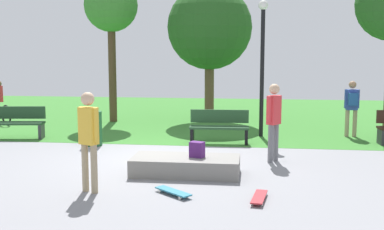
{
  "coord_description": "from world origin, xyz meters",
  "views": [
    {
      "loc": [
        2.24,
        -11.1,
        2.58
      ],
      "look_at": [
        0.89,
        -0.37,
        1.1
      ],
      "focal_mm": 45.48,
      "sensor_mm": 36.0,
      "label": 1
    }
  ],
  "objects_px": {
    "tree_young_birch": "(210,28)",
    "skater_watching": "(274,116)",
    "skateboard_spare": "(173,191)",
    "pedestrian_with_backpack": "(352,104)",
    "backpack_on_ledge": "(197,150)",
    "park_bench_near_lamppost": "(219,126)",
    "lamp_post": "(262,54)",
    "concrete_ledge": "(186,166)",
    "skateboard_by_ledge": "(259,197)",
    "tree_slender_maple": "(111,8)",
    "trash_bin": "(93,128)",
    "park_bench_near_path": "(16,122)",
    "skater_performing_trick": "(89,134)"
  },
  "relations": [
    {
      "from": "tree_young_birch",
      "to": "backpack_on_ledge",
      "type": "bearing_deg",
      "value": -86.7
    },
    {
      "from": "tree_slender_maple",
      "to": "lamp_post",
      "type": "bearing_deg",
      "value": -24.41
    },
    {
      "from": "skater_performing_trick",
      "to": "trash_bin",
      "type": "distance_m",
      "value": 4.41
    },
    {
      "from": "concrete_ledge",
      "to": "backpack_on_ledge",
      "type": "distance_m",
      "value": 0.41
    },
    {
      "from": "tree_slender_maple",
      "to": "lamp_post",
      "type": "distance_m",
      "value": 5.9
    },
    {
      "from": "trash_bin",
      "to": "pedestrian_with_backpack",
      "type": "bearing_deg",
      "value": 16.98
    },
    {
      "from": "skateboard_spare",
      "to": "pedestrian_with_backpack",
      "type": "bearing_deg",
      "value": 56.06
    },
    {
      "from": "trash_bin",
      "to": "pedestrian_with_backpack",
      "type": "distance_m",
      "value": 7.44
    },
    {
      "from": "tree_young_birch",
      "to": "lamp_post",
      "type": "relative_size",
      "value": 1.22
    },
    {
      "from": "concrete_ledge",
      "to": "skater_performing_trick",
      "type": "relative_size",
      "value": 1.22
    },
    {
      "from": "park_bench_near_path",
      "to": "pedestrian_with_backpack",
      "type": "xyz_separation_m",
      "value": [
        9.65,
        1.42,
        0.5
      ]
    },
    {
      "from": "trash_bin",
      "to": "pedestrian_with_backpack",
      "type": "xyz_separation_m",
      "value": [
        7.1,
        2.17,
        0.52
      ]
    },
    {
      "from": "trash_bin",
      "to": "skater_performing_trick",
      "type": "bearing_deg",
      "value": -72.21
    },
    {
      "from": "tree_young_birch",
      "to": "trash_bin",
      "type": "bearing_deg",
      "value": -117.98
    },
    {
      "from": "skater_watching",
      "to": "pedestrian_with_backpack",
      "type": "bearing_deg",
      "value": 55.56
    },
    {
      "from": "concrete_ledge",
      "to": "skater_performing_trick",
      "type": "distance_m",
      "value": 2.31
    },
    {
      "from": "backpack_on_ledge",
      "to": "park_bench_near_lamppost",
      "type": "relative_size",
      "value": 0.2
    },
    {
      "from": "park_bench_near_path",
      "to": "tree_slender_maple",
      "type": "relative_size",
      "value": 0.33
    },
    {
      "from": "skater_performing_trick",
      "to": "park_bench_near_path",
      "type": "bearing_deg",
      "value": 128.36
    },
    {
      "from": "skateboard_spare",
      "to": "pedestrian_with_backpack",
      "type": "xyz_separation_m",
      "value": [
        4.25,
        6.31,
        0.92
      ]
    },
    {
      "from": "skateboard_by_ledge",
      "to": "trash_bin",
      "type": "relative_size",
      "value": 0.89
    },
    {
      "from": "backpack_on_ledge",
      "to": "park_bench_near_lamppost",
      "type": "bearing_deg",
      "value": 104.96
    },
    {
      "from": "skateboard_spare",
      "to": "backpack_on_ledge",
      "type": "bearing_deg",
      "value": 80.2
    },
    {
      "from": "skater_watching",
      "to": "backpack_on_ledge",
      "type": "bearing_deg",
      "value": -140.03
    },
    {
      "from": "concrete_ledge",
      "to": "trash_bin",
      "type": "relative_size",
      "value": 2.41
    },
    {
      "from": "tree_young_birch",
      "to": "pedestrian_with_backpack",
      "type": "relative_size",
      "value": 2.94
    },
    {
      "from": "tree_young_birch",
      "to": "trash_bin",
      "type": "distance_m",
      "value": 6.35
    },
    {
      "from": "tree_young_birch",
      "to": "skater_watching",
      "type": "bearing_deg",
      "value": -72.15
    },
    {
      "from": "skateboard_by_ledge",
      "to": "tree_slender_maple",
      "type": "distance_m",
      "value": 10.67
    },
    {
      "from": "concrete_ledge",
      "to": "backpack_on_ledge",
      "type": "height_order",
      "value": "backpack_on_ledge"
    },
    {
      "from": "concrete_ledge",
      "to": "skateboard_spare",
      "type": "xyz_separation_m",
      "value": [
        -0.02,
        -1.46,
        -0.12
      ]
    },
    {
      "from": "concrete_ledge",
      "to": "pedestrian_with_backpack",
      "type": "xyz_separation_m",
      "value": [
        4.23,
        4.85,
        0.8
      ]
    },
    {
      "from": "park_bench_near_path",
      "to": "skater_performing_trick",
      "type": "bearing_deg",
      "value": -51.64
    },
    {
      "from": "tree_slender_maple",
      "to": "pedestrian_with_backpack",
      "type": "distance_m",
      "value": 8.61
    },
    {
      "from": "concrete_ledge",
      "to": "skateboard_by_ledge",
      "type": "xyz_separation_m",
      "value": [
        1.49,
        -1.59,
        -0.12
      ]
    },
    {
      "from": "backpack_on_ledge",
      "to": "tree_young_birch",
      "type": "height_order",
      "value": "tree_young_birch"
    },
    {
      "from": "lamp_post",
      "to": "skateboard_by_ledge",
      "type": "bearing_deg",
      "value": -91.1
    },
    {
      "from": "skater_watching",
      "to": "tree_young_birch",
      "type": "bearing_deg",
      "value": 107.85
    },
    {
      "from": "trash_bin",
      "to": "skateboard_spare",
      "type": "bearing_deg",
      "value": -55.47
    },
    {
      "from": "concrete_ledge",
      "to": "tree_young_birch",
      "type": "distance_m",
      "value": 8.31
    },
    {
      "from": "skateboard_by_ledge",
      "to": "park_bench_near_path",
      "type": "bearing_deg",
      "value": 143.97
    },
    {
      "from": "skater_watching",
      "to": "lamp_post",
      "type": "xyz_separation_m",
      "value": [
        -0.22,
        3.24,
        1.36
      ]
    },
    {
      "from": "skateboard_by_ledge",
      "to": "tree_young_birch",
      "type": "height_order",
      "value": "tree_young_birch"
    },
    {
      "from": "skater_watching",
      "to": "tree_young_birch",
      "type": "relative_size",
      "value": 0.37
    },
    {
      "from": "concrete_ledge",
      "to": "tree_slender_maple",
      "type": "distance_m",
      "value": 8.69
    },
    {
      "from": "park_bench_near_lamppost",
      "to": "lamp_post",
      "type": "height_order",
      "value": "lamp_post"
    },
    {
      "from": "concrete_ledge",
      "to": "pedestrian_with_backpack",
      "type": "height_order",
      "value": "pedestrian_with_backpack"
    },
    {
      "from": "tree_slender_maple",
      "to": "trash_bin",
      "type": "bearing_deg",
      "value": -80.76
    },
    {
      "from": "pedestrian_with_backpack",
      "to": "park_bench_near_path",
      "type": "bearing_deg",
      "value": -171.61
    },
    {
      "from": "concrete_ledge",
      "to": "skateboard_by_ledge",
      "type": "height_order",
      "value": "concrete_ledge"
    }
  ]
}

